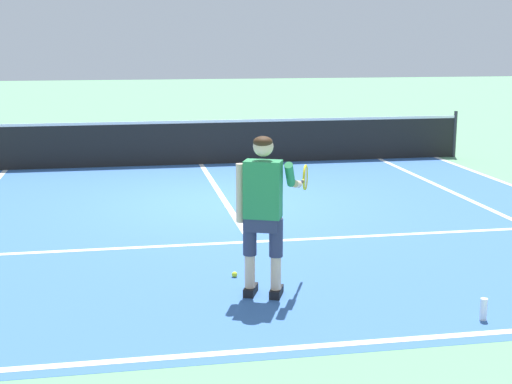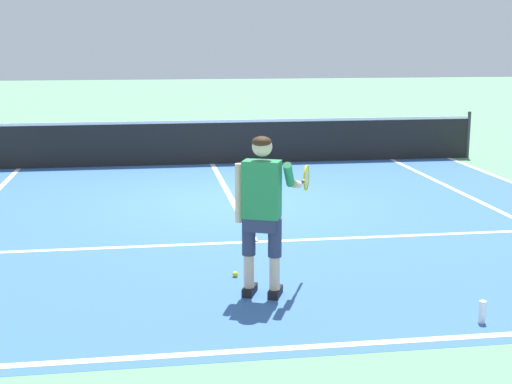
{
  "view_description": "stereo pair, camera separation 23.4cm",
  "coord_description": "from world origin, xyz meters",
  "views": [
    {
      "loc": [
        -1.62,
        -11.76,
        2.66
      ],
      "look_at": [
        -0.24,
        -4.19,
        1.05
      ],
      "focal_mm": 50.87,
      "sensor_mm": 36.0,
      "label": 1
    },
    {
      "loc": [
        -1.39,
        -11.8,
        2.66
      ],
      "look_at": [
        -0.24,
        -4.19,
        1.05
      ],
      "focal_mm": 50.87,
      "sensor_mm": 36.0,
      "label": 2
    }
  ],
  "objects": [
    {
      "name": "line_service",
      "position": [
        0.0,
        -2.49,
        0.0
      ],
      "size": [
        8.23,
        0.1,
        0.01
      ],
      "primitive_type": "cube",
      "color": "white",
      "rests_on": "ground"
    },
    {
      "name": "line_centre_service",
      "position": [
        0.0,
        0.71,
        0.0
      ],
      "size": [
        0.1,
        6.4,
        0.01
      ],
      "primitive_type": "cube",
      "color": "white",
      "rests_on": "ground"
    },
    {
      "name": "line_singles_right",
      "position": [
        4.12,
        -1.02,
        0.0
      ],
      "size": [
        0.1,
        9.86,
        0.01
      ],
      "primitive_type": "cube",
      "color": "white",
      "rests_on": "ground"
    },
    {
      "name": "tennis_net",
      "position": [
        0.0,
        3.91,
        0.5
      ],
      "size": [
        11.96,
        0.08,
        1.07
      ],
      "color": "#333338",
      "rests_on": "ground"
    },
    {
      "name": "ground_plane",
      "position": [
        0.0,
        0.0,
        0.0
      ],
      "size": [
        80.0,
        80.0,
        0.0
      ],
      "primitive_type": "plane",
      "color": "#609E70"
    },
    {
      "name": "court_inner_surface",
      "position": [
        0.0,
        -1.02,
        0.0
      ],
      "size": [
        10.98,
        10.26,
        0.0
      ],
      "primitive_type": "cube",
      "color": "#3866A8",
      "rests_on": "ground"
    },
    {
      "name": "line_baseline",
      "position": [
        0.0,
        -5.95,
        0.0
      ],
      "size": [
        10.98,
        0.1,
        0.01
      ],
      "primitive_type": "cube",
      "color": "white",
      "rests_on": "ground"
    },
    {
      "name": "tennis_ball_near_feet",
      "position": [
        -0.44,
        -3.91,
        0.03
      ],
      "size": [
        0.07,
        0.07,
        0.07
      ],
      "primitive_type": "sphere",
      "color": "#CCE02D",
      "rests_on": "ground"
    },
    {
      "name": "water_bottle",
      "position": [
        1.73,
        -5.64,
        0.11
      ],
      "size": [
        0.07,
        0.07,
        0.22
      ],
      "primitive_type": "cylinder",
      "color": "white",
      "rests_on": "ground"
    },
    {
      "name": "tennis_player",
      "position": [
        -0.23,
        -4.57,
        0.99
      ],
      "size": [
        0.95,
        0.99,
        1.71
      ],
      "color": "black",
      "rests_on": "ground"
    }
  ]
}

